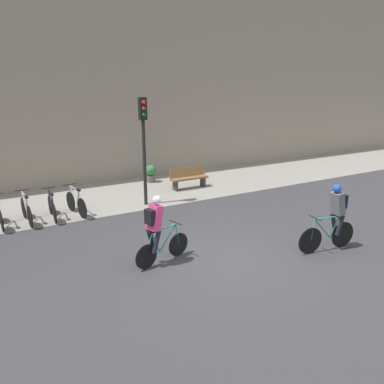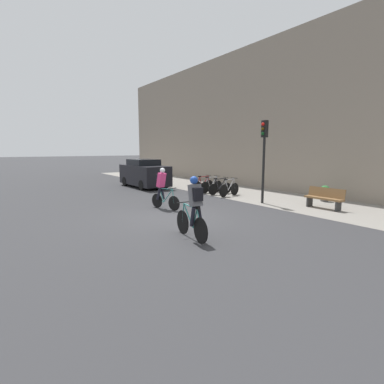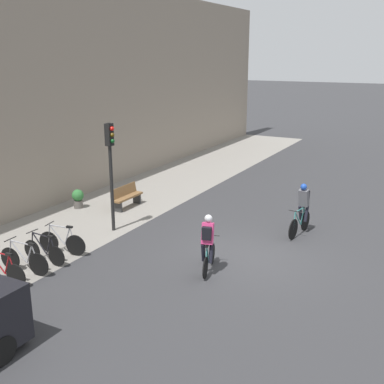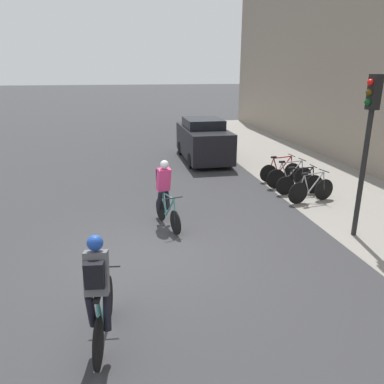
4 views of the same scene
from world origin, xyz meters
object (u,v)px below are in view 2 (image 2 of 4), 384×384
(parked_bike_0, at_px, (203,185))
(parked_bike_1, at_px, (211,186))
(cyclist_grey, at_px, (194,207))
(parked_bike_3, at_px, (229,189))
(cyclist_pink, at_px, (162,187))
(potted_plant, at_px, (325,192))
(parked_car, at_px, (144,174))
(parked_bike_2, at_px, (220,188))
(traffic_light_pole, at_px, (264,147))
(bench, at_px, (324,198))

(parked_bike_0, height_order, parked_bike_1, parked_bike_1)
(cyclist_grey, distance_m, parked_bike_3, 8.10)
(cyclist_pink, height_order, potted_plant, cyclist_pink)
(parked_car, bearing_deg, potted_plant, 25.43)
(parked_bike_2, height_order, traffic_light_pole, traffic_light_pole)
(cyclist_pink, relative_size, parked_bike_1, 1.02)
(parked_bike_1, relative_size, parked_car, 0.40)
(traffic_light_pole, bearing_deg, parked_bike_0, 178.49)
(cyclist_grey, bearing_deg, parked_bike_2, 135.10)
(parked_car, bearing_deg, cyclist_grey, -19.41)
(parked_car, bearing_deg, parked_bike_0, 27.85)
(parked_bike_2, xyz_separation_m, bench, (5.64, 1.05, 0.08))
(parked_car, distance_m, potted_plant, 11.11)
(parked_bike_1, distance_m, bench, 6.50)
(bench, relative_size, potted_plant, 2.11)
(parked_bike_1, distance_m, parked_car, 5.07)
(traffic_light_pole, bearing_deg, potted_plant, 63.87)
(parked_bike_2, height_order, parked_bike_3, parked_bike_3)
(parked_bike_0, bearing_deg, parked_bike_2, -0.03)
(cyclist_pink, relative_size, parked_car, 0.41)
(parked_bike_2, distance_m, traffic_light_pole, 3.94)
(traffic_light_pole, height_order, bench, traffic_light_pole)
(parked_bike_0, bearing_deg, bench, 8.30)
(cyclist_grey, bearing_deg, bench, 93.70)
(parked_bike_1, distance_m, potted_plant, 6.06)
(cyclist_grey, height_order, parked_bike_3, cyclist_grey)
(traffic_light_pole, xyz_separation_m, potted_plant, (1.40, 2.86, -2.19))
(parked_bike_1, bearing_deg, cyclist_grey, -41.50)
(parked_bike_1, height_order, parked_car, parked_car)
(parked_bike_0, distance_m, parked_bike_1, 0.77)
(bench, bearing_deg, traffic_light_pole, -154.02)
(cyclist_grey, bearing_deg, parked_bike_1, 138.50)
(traffic_light_pole, relative_size, parked_car, 0.89)
(parked_bike_1, relative_size, parked_bike_2, 1.06)
(parked_bike_1, height_order, parked_bike_3, parked_bike_1)
(cyclist_grey, bearing_deg, traffic_light_pole, 115.74)
(parked_bike_0, xyz_separation_m, traffic_light_pole, (4.77, -0.13, 2.24))
(parked_bike_3, bearing_deg, potted_plant, 35.29)
(parked_bike_1, height_order, traffic_light_pole, traffic_light_pole)
(potted_plant, bearing_deg, parked_bike_1, -153.17)
(potted_plant, bearing_deg, parked_bike_3, -144.71)
(cyclist_pink, relative_size, cyclist_grey, 0.97)
(traffic_light_pole, xyz_separation_m, bench, (2.41, 1.17, -2.16))
(cyclist_pink, relative_size, bench, 1.06)
(bench, bearing_deg, cyclist_grey, -86.30)
(traffic_light_pole, bearing_deg, parked_car, -167.54)
(parked_bike_3, relative_size, potted_plant, 2.08)
(cyclist_grey, bearing_deg, cyclist_pink, 161.71)
(parked_bike_3, bearing_deg, parked_bike_0, -179.99)
(potted_plant, bearing_deg, traffic_light_pole, -116.13)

